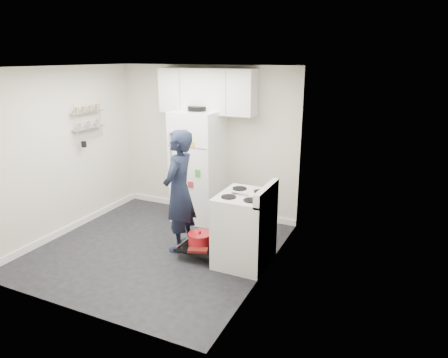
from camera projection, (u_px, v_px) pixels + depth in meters
The scene contains 7 objects.
room at pixel (152, 166), 5.38m from camera, with size 3.21×3.21×2.51m.
electric_range at pixel (244, 229), 5.19m from camera, with size 0.66×0.76×1.10m.
open_oven_door at pixel (202, 241), 5.48m from camera, with size 0.55×0.72×0.24m.
refrigerator at pixel (198, 166), 6.52m from camera, with size 0.72×0.74×1.88m.
upper_cabinets at pixel (207, 91), 6.29m from camera, with size 1.60×0.33×0.70m, color silver.
wall_shelf_rack at pixel (88, 120), 6.24m from camera, with size 0.14×0.60×0.61m.
person at pixel (179, 191), 5.47m from camera, with size 0.62×0.41×1.71m, color black.
Camera 1 is at (3.01, -4.29, 2.63)m, focal length 32.00 mm.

